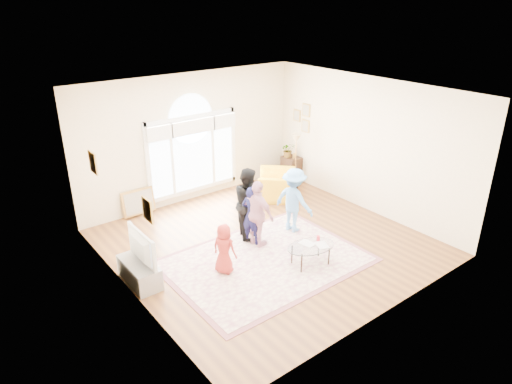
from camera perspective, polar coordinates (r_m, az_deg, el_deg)
ground at (r=9.78m, az=1.36°, el=-6.36°), size 6.00×6.00×0.00m
room_shell at (r=11.32m, az=-7.64°, el=6.34°), size 6.00×6.00×6.00m
area_rug at (r=9.14m, az=1.21°, el=-8.62°), size 3.60×2.60×0.02m
rug_border at (r=9.14m, az=1.21°, el=-8.64°), size 3.80×2.80×0.01m
tv_console at (r=8.70m, az=-14.36°, el=-9.70°), size 0.45×1.00×0.42m
television at (r=8.44m, az=-14.65°, el=-6.79°), size 0.17×1.04×0.60m
coffee_table at (r=8.91m, az=6.87°, el=-6.82°), size 1.08×0.81×0.54m
armchair at (r=11.79m, az=2.67°, el=0.91°), size 1.40×1.41×0.69m
side_cabinet at (r=12.90m, az=4.42°, el=2.92°), size 0.40×0.50×0.70m
floor_lamp at (r=12.08m, az=5.05°, el=6.14°), size 0.31×0.31×1.51m
plant_pedestal at (r=12.89m, az=3.96°, el=2.92°), size 0.20×0.20×0.70m
potted_plant at (r=12.71m, az=4.03°, el=5.28°), size 0.47×0.44×0.42m
leaning_picture at (r=11.30m, az=-14.31°, el=-2.81°), size 0.80×0.14×0.62m
child_red at (r=8.57m, az=-4.00°, el=-7.09°), size 0.49×0.57×0.99m
child_navy at (r=9.46m, az=-0.52°, el=-2.91°), size 0.46×0.55×1.28m
child_black at (r=9.70m, az=-0.95°, el=-1.34°), size 0.84×0.93×1.55m
child_pink at (r=9.33m, az=0.22°, el=-2.78°), size 0.47×0.88×1.43m
child_blue at (r=9.97m, az=4.76°, el=-1.02°), size 0.73×1.03×1.45m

